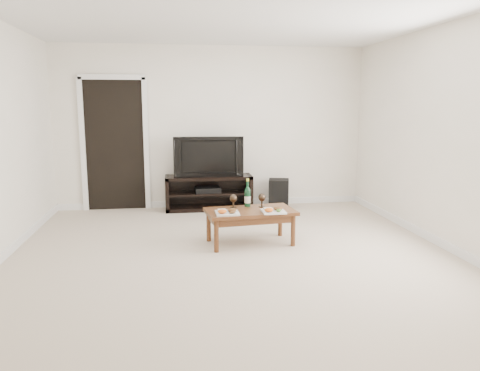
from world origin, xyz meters
name	(u,v)px	position (x,y,z in m)	size (l,w,h in m)	color
floor	(234,259)	(0.00, 0.00, 0.00)	(5.50, 5.50, 0.00)	beige
back_wall	(212,128)	(0.00, 2.77, 1.30)	(5.00, 0.04, 2.60)	white
ceiling	(234,9)	(0.00, 0.00, 2.62)	(5.00, 5.50, 0.04)	white
doorway	(115,146)	(-1.55, 2.73, 1.02)	(0.90, 0.02, 2.05)	black
media_console	(209,192)	(-0.08, 2.50, 0.28)	(1.38, 0.45, 0.55)	black
television	(208,156)	(-0.08, 2.50, 0.86)	(1.09, 0.14, 0.63)	black
av_receiver	(208,190)	(-0.10, 2.48, 0.33)	(0.40, 0.30, 0.08)	black
subwoofer	(279,194)	(1.05, 2.41, 0.24)	(0.32, 0.32, 0.48)	black
coffee_table	(250,227)	(0.27, 0.54, 0.21)	(1.06, 0.58, 0.42)	#5C2E19
plate_left	(227,211)	(-0.03, 0.39, 0.45)	(0.27, 0.27, 0.07)	white
plate_right	(273,209)	(0.52, 0.39, 0.45)	(0.27, 0.27, 0.07)	white
wine_bottle	(248,193)	(0.27, 0.74, 0.59)	(0.07, 0.07, 0.35)	#0E351C
goblet_left	(233,201)	(0.08, 0.68, 0.51)	(0.09, 0.09, 0.17)	#31261B
goblet_right	(262,200)	(0.44, 0.68, 0.51)	(0.09, 0.09, 0.17)	#31261B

